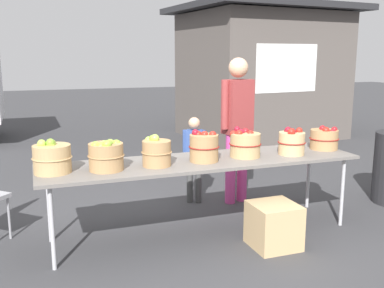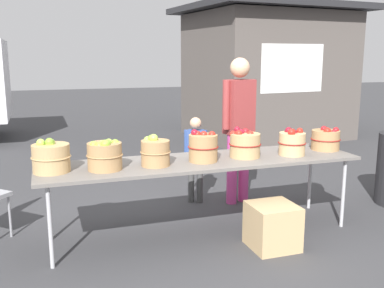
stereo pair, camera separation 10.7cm
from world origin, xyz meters
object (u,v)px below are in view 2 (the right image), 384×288
(apple_basket_green_0, at_px, (51,157))
(apple_basket_red_3, at_px, (326,139))
(apple_basket_green_2, at_px, (155,152))
(apple_basket_red_2, at_px, (292,142))
(apple_basket_green_1, at_px, (105,155))
(market_table, at_px, (202,163))
(vendor_adult, at_px, (239,119))
(apple_basket_red_1, at_px, (245,144))
(child_customer, at_px, (196,153))
(produce_crate, at_px, (272,226))
(apple_basket_red_0, at_px, (203,147))

(apple_basket_green_0, height_order, apple_basket_red_3, apple_basket_green_0)
(apple_basket_green_2, bearing_deg, apple_basket_red_2, -0.48)
(apple_basket_green_1, xyz_separation_m, apple_basket_red_2, (1.88, -0.01, -0.00))
(market_table, bearing_deg, vendor_adult, 46.16)
(market_table, xyz_separation_m, apple_basket_green_1, (-0.94, -0.07, 0.17))
(apple_basket_red_1, relative_size, child_customer, 0.31)
(apple_basket_red_1, relative_size, produce_crate, 0.78)
(apple_basket_green_1, distance_m, vendor_adult, 1.87)
(apple_basket_red_0, bearing_deg, apple_basket_green_1, -178.57)
(apple_basket_red_3, bearing_deg, produce_crate, -149.18)
(apple_basket_red_0, bearing_deg, market_table, 81.94)
(apple_basket_red_0, relative_size, produce_crate, 0.75)
(apple_basket_red_1, distance_m, child_customer, 0.98)
(apple_basket_green_2, xyz_separation_m, vendor_adult, (1.21, 0.83, 0.13))
(apple_basket_green_1, height_order, apple_basket_red_3, apple_basket_green_1)
(apple_basket_red_2, xyz_separation_m, child_customer, (-0.69, 0.99, -0.27))
(apple_basket_green_1, distance_m, apple_basket_red_2, 1.88)
(apple_basket_green_2, distance_m, child_customer, 1.25)
(apple_basket_red_1, xyz_separation_m, vendor_adult, (0.29, 0.77, 0.13))
(apple_basket_red_0, distance_m, produce_crate, 0.97)
(apple_basket_green_0, distance_m, apple_basket_red_3, 2.80)
(apple_basket_green_1, relative_size, apple_basket_red_2, 1.14)
(market_table, height_order, apple_basket_red_3, apple_basket_red_3)
(produce_crate, bearing_deg, apple_basket_red_1, 96.46)
(apple_basket_green_2, distance_m, apple_basket_red_1, 0.93)
(apple_basket_red_2, bearing_deg, market_table, 175.16)
(apple_basket_red_3, distance_m, produce_crate, 1.25)
(apple_basket_red_0, bearing_deg, vendor_adult, 47.72)
(apple_basket_green_1, height_order, vendor_adult, vendor_adult)
(apple_basket_green_1, distance_m, apple_basket_red_3, 2.35)
(apple_basket_green_0, distance_m, produce_crate, 2.07)
(apple_basket_red_0, height_order, vendor_adult, vendor_adult)
(market_table, relative_size, produce_crate, 7.54)
(apple_basket_green_2, relative_size, apple_basket_red_2, 1.02)
(apple_basket_red_2, bearing_deg, apple_basket_red_3, 12.20)
(apple_basket_red_0, bearing_deg, apple_basket_red_3, 2.97)
(apple_basket_red_1, height_order, child_customer, apple_basket_red_1)
(market_table, distance_m, child_customer, 0.95)
(market_table, height_order, produce_crate, market_table)
(child_customer, bearing_deg, apple_basket_green_2, 78.92)
(produce_crate, bearing_deg, apple_basket_red_2, 45.23)
(child_customer, relative_size, produce_crate, 2.52)
(apple_basket_green_1, distance_m, child_customer, 1.57)
(apple_basket_red_2, height_order, produce_crate, apple_basket_red_2)
(apple_basket_green_1, height_order, child_customer, apple_basket_green_1)
(apple_basket_red_0, distance_m, apple_basket_red_2, 0.95)
(market_table, bearing_deg, apple_basket_green_1, -175.48)
(produce_crate, bearing_deg, vendor_adult, 79.78)
(apple_basket_red_1, distance_m, apple_basket_red_3, 0.97)
(apple_basket_red_0, distance_m, child_customer, 1.04)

